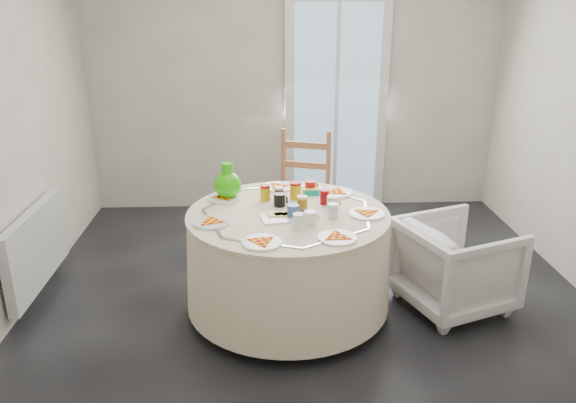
{
  "coord_description": "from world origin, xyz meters",
  "views": [
    {
      "loc": [
        -0.33,
        -3.5,
        2.06
      ],
      "look_at": [
        -0.17,
        -0.08,
        0.8
      ],
      "focal_mm": 35.0,
      "sensor_mm": 36.0,
      "label": 1
    }
  ],
  "objects_px": {
    "radiator": "(36,248)",
    "wooden_chair": "(300,198)",
    "armchair": "(457,255)",
    "table": "(288,260)",
    "green_pitcher": "(227,178)"
  },
  "relations": [
    {
      "from": "table",
      "to": "wooden_chair",
      "type": "xyz_separation_m",
      "value": [
        0.15,
        0.98,
        0.09
      ]
    },
    {
      "from": "radiator",
      "to": "wooden_chair",
      "type": "bearing_deg",
      "value": 19.83
    },
    {
      "from": "wooden_chair",
      "to": "green_pitcher",
      "type": "relative_size",
      "value": 4.11
    },
    {
      "from": "radiator",
      "to": "wooden_chair",
      "type": "relative_size",
      "value": 0.98
    },
    {
      "from": "armchair",
      "to": "green_pitcher",
      "type": "distance_m",
      "value": 1.66
    },
    {
      "from": "armchair",
      "to": "green_pitcher",
      "type": "bearing_deg",
      "value": 58.04
    },
    {
      "from": "radiator",
      "to": "armchair",
      "type": "distance_m",
      "value": 2.94
    },
    {
      "from": "table",
      "to": "armchair",
      "type": "bearing_deg",
      "value": -0.19
    },
    {
      "from": "wooden_chair",
      "to": "green_pitcher",
      "type": "xyz_separation_m",
      "value": [
        -0.56,
        -0.67,
        0.4
      ]
    },
    {
      "from": "radiator",
      "to": "armchair",
      "type": "xyz_separation_m",
      "value": [
        2.93,
        -0.29,
        0.01
      ]
    },
    {
      "from": "wooden_chair",
      "to": "green_pitcher",
      "type": "distance_m",
      "value": 0.96
    },
    {
      "from": "radiator",
      "to": "green_pitcher",
      "type": "xyz_separation_m",
      "value": [
        1.37,
        0.02,
        0.49
      ]
    },
    {
      "from": "table",
      "to": "wooden_chair",
      "type": "relative_size",
      "value": 1.34
    },
    {
      "from": "radiator",
      "to": "green_pitcher",
      "type": "distance_m",
      "value": 1.45
    },
    {
      "from": "wooden_chair",
      "to": "armchair",
      "type": "bearing_deg",
      "value": -26.55
    }
  ]
}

